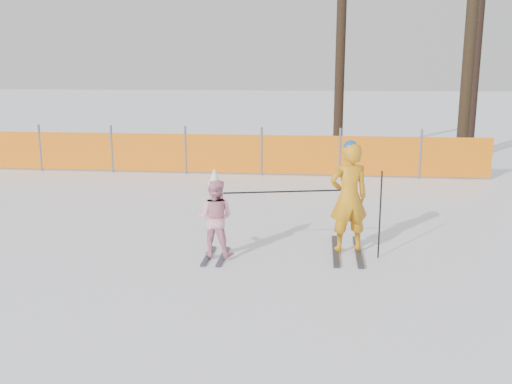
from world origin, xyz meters
TOP-DOWN VIEW (x-y plane):
  - ground at (0.00, 0.00)m, footprint 120.00×120.00m
  - adult at (1.34, 0.92)m, footprint 0.69×1.45m
  - child at (-0.60, 0.47)m, footprint 0.61×0.87m
  - ski_poles at (0.98, 0.70)m, footprint 2.29×0.42m
  - safety_fence at (-3.79, 7.04)m, footprint 17.77×0.06m
  - tree_trunks at (4.20, 10.49)m, footprint 4.48×1.72m

SIDE VIEW (x-z plane):
  - ground at x=0.00m, z-range 0.00..0.00m
  - safety_fence at x=-3.79m, z-range -0.07..1.18m
  - child at x=-0.60m, z-range -0.06..1.28m
  - ski_poles at x=0.98m, z-range 0.18..1.49m
  - adult at x=1.34m, z-range 0.00..1.71m
  - tree_trunks at x=4.20m, z-range -0.47..6.95m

